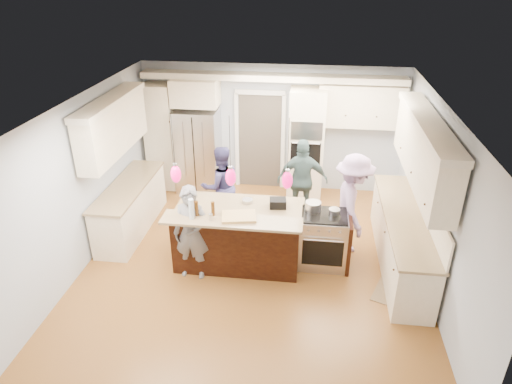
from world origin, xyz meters
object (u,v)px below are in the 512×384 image
Objects in this scene: refrigerator at (198,151)px; island_range at (325,239)px; person_bar_end at (192,233)px; person_far_left at (221,186)px; kitchen_island at (239,234)px.

island_range is (2.71, -2.49, -0.44)m from refrigerator.
refrigerator reaches higher than island_range.
refrigerator is at bearing 104.23° from person_bar_end.
person_far_left is (0.12, 1.68, 0.00)m from person_bar_end.
kitchen_island is at bearing 40.99° from person_bar_end.
kitchen_island reaches higher than island_range.
person_far_left is at bearing 88.12° from person_bar_end.
person_bar_end is at bearing 56.50° from person_far_left.
island_range is at bearing -42.59° from refrigerator.
kitchen_island is 1.34× the size of person_far_left.
island_range is 0.59× the size of person_bar_end.
person_bar_end is 1.68m from person_far_left.
refrigerator is at bearing 116.89° from kitchen_island.
island_range is 0.59× the size of person_far_left.
person_far_left is at bearing 150.81° from island_range.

